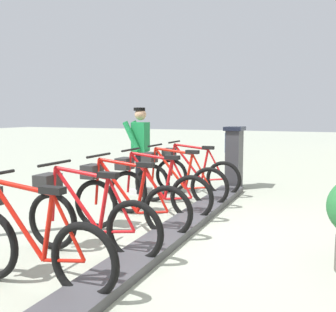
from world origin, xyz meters
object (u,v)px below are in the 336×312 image
at_px(bike_docked_0, 193,172).
at_px(bike_docked_1, 176,179).
at_px(bike_docked_2, 154,188).
at_px(bike_docked_4, 86,217).
at_px(bike_docked_5, 27,241).
at_px(worker_near_rack, 140,147).
at_px(bike_docked_3, 125,200).
at_px(payment_kiosk, 234,156).

distance_m(bike_docked_0, bike_docked_1, 0.88).
bearing_deg(bike_docked_2, bike_docked_4, 90.00).
height_order(bike_docked_5, worker_near_rack, worker_near_rack).
xyz_separation_m(bike_docked_0, bike_docked_4, (0.00, 3.54, 0.00)).
xyz_separation_m(bike_docked_0, bike_docked_2, (0.00, 1.77, 0.00)).
relative_size(bike_docked_2, bike_docked_4, 1.00).
xyz_separation_m(bike_docked_1, bike_docked_3, (0.00, 1.77, 0.00)).
height_order(bike_docked_2, bike_docked_3, same).
relative_size(bike_docked_4, bike_docked_5, 1.00).
distance_m(bike_docked_1, bike_docked_3, 1.77).
xyz_separation_m(bike_docked_1, bike_docked_4, (0.00, 2.65, 0.00)).
distance_m(payment_kiosk, worker_near_rack, 2.00).
relative_size(payment_kiosk, bike_docked_3, 0.74).
height_order(bike_docked_3, bike_docked_5, same).
height_order(bike_docked_2, bike_docked_4, same).
relative_size(payment_kiosk, bike_docked_5, 0.74).
distance_m(payment_kiosk, bike_docked_0, 1.11).
bearing_deg(worker_near_rack, bike_docked_1, 150.71).
distance_m(bike_docked_0, worker_near_rack, 1.12).
bearing_deg(bike_docked_1, bike_docked_0, -90.00).
bearing_deg(bike_docked_4, bike_docked_1, -90.00).
bearing_deg(bike_docked_0, bike_docked_5, 90.00).
bearing_deg(bike_docked_2, bike_docked_5, 90.00).
xyz_separation_m(payment_kiosk, bike_docked_0, (0.57, 0.92, -0.24)).
bearing_deg(bike_docked_4, bike_docked_3, -90.00).
distance_m(payment_kiosk, bike_docked_4, 4.50).
bearing_deg(bike_docked_3, payment_kiosk, -99.08).
bearing_deg(bike_docked_3, bike_docked_5, 90.00).
bearing_deg(bike_docked_0, bike_docked_3, 90.00).
bearing_deg(worker_near_rack, bike_docked_0, -160.00).
relative_size(bike_docked_0, bike_docked_1, 1.00).
height_order(payment_kiosk, bike_docked_3, payment_kiosk).
height_order(bike_docked_1, bike_docked_2, same).
bearing_deg(bike_docked_2, worker_near_rack, -56.06).
bearing_deg(payment_kiosk, bike_docked_5, 83.90).
relative_size(bike_docked_1, bike_docked_2, 1.00).
bearing_deg(payment_kiosk, worker_near_rack, 39.80).
distance_m(bike_docked_3, worker_near_rack, 2.54).
bearing_deg(worker_near_rack, bike_docked_5, 103.21).
xyz_separation_m(bike_docked_2, bike_docked_4, (0.00, 1.77, 0.00)).
relative_size(bike_docked_1, bike_docked_3, 1.00).
relative_size(payment_kiosk, worker_near_rack, 0.77).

